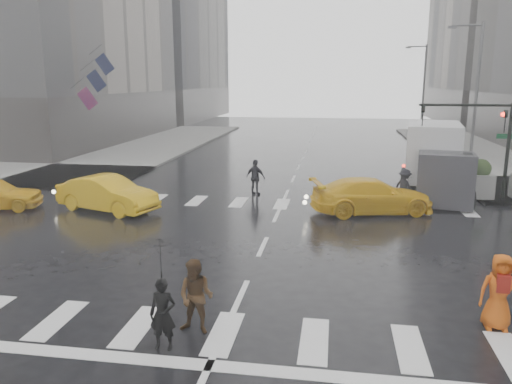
% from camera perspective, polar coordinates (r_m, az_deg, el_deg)
% --- Properties ---
extents(ground, '(120.00, 120.00, 0.00)m').
position_cam_1_polar(ground, '(16.94, 0.78, -6.24)').
color(ground, black).
rests_on(ground, ground).
extents(sidewalk_nw, '(35.00, 35.00, 0.15)m').
position_cam_1_polar(sidewalk_nw, '(40.22, -23.91, 3.83)').
color(sidewalk_nw, slate).
rests_on(sidewalk_nw, ground).
extents(road_markings, '(18.00, 48.00, 0.01)m').
position_cam_1_polar(road_markings, '(16.94, 0.78, -6.22)').
color(road_markings, silver).
rests_on(road_markings, ground).
extents(traffic_signal_pole, '(4.45, 0.42, 4.50)m').
position_cam_1_polar(traffic_signal_pole, '(24.90, 24.82, 6.26)').
color(traffic_signal_pole, black).
rests_on(traffic_signal_pole, ground).
extents(street_lamp_near, '(2.15, 0.22, 9.00)m').
position_cam_1_polar(street_lamp_near, '(34.93, 23.71, 10.73)').
color(street_lamp_near, '#59595B').
rests_on(street_lamp_near, ground).
extents(street_lamp_far, '(2.15, 0.22, 9.00)m').
position_cam_1_polar(street_lamp_far, '(54.54, 18.50, 11.45)').
color(street_lamp_far, '#59595B').
rests_on(street_lamp_far, ground).
extents(planter_west, '(1.10, 1.10, 1.80)m').
position_cam_1_polar(planter_west, '(24.93, 19.79, 1.49)').
color(planter_west, slate).
rests_on(planter_west, ground).
extents(planter_mid, '(1.10, 1.10, 1.80)m').
position_cam_1_polar(planter_mid, '(25.38, 24.23, 1.31)').
color(planter_mid, slate).
rests_on(planter_mid, ground).
extents(flag_cluster, '(2.87, 3.06, 4.69)m').
position_cam_1_polar(flag_cluster, '(38.51, -18.18, 12.27)').
color(flag_cluster, '#59595B').
rests_on(flag_cluster, ground).
extents(pedestrian_black, '(0.99, 1.01, 2.43)m').
position_cam_1_polar(pedestrian_black, '(10.41, -10.80, -9.19)').
color(pedestrian_black, black).
rests_on(pedestrian_black, ground).
extents(pedestrian_brown, '(0.89, 0.73, 1.69)m').
position_cam_1_polar(pedestrian_brown, '(11.26, -6.86, -11.79)').
color(pedestrian_brown, '#422C17').
rests_on(pedestrian_brown, ground).
extents(pedestrian_orange, '(0.88, 0.59, 1.76)m').
position_cam_1_polar(pedestrian_orange, '(12.56, 26.04, -10.20)').
color(pedestrian_orange, '#D0530E').
rests_on(pedestrian_orange, ground).
extents(pedestrian_far_a, '(1.17, 0.93, 1.74)m').
position_cam_1_polar(pedestrian_far_a, '(24.25, -0.05, 1.68)').
color(pedestrian_far_a, black).
rests_on(pedestrian_far_a, ground).
extents(pedestrian_far_b, '(1.14, 1.15, 1.61)m').
position_cam_1_polar(pedestrian_far_b, '(23.39, 16.61, 0.57)').
color(pedestrian_far_b, black).
rests_on(pedestrian_far_b, ground).
extents(taxi_mid, '(4.81, 2.94, 1.50)m').
position_cam_1_polar(taxi_mid, '(22.22, -16.64, -0.20)').
color(taxi_mid, '#F4B60C').
rests_on(taxi_mid, ground).
extents(taxi_rear, '(4.89, 3.19, 1.48)m').
position_cam_1_polar(taxi_rear, '(21.52, 13.10, -0.42)').
color(taxi_rear, '#F4B60C').
rests_on(taxi_rear, ground).
extents(box_truck, '(2.42, 6.46, 3.43)m').
position_cam_1_polar(box_truck, '(25.45, 19.86, 3.64)').
color(box_truck, silver).
rests_on(box_truck, ground).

